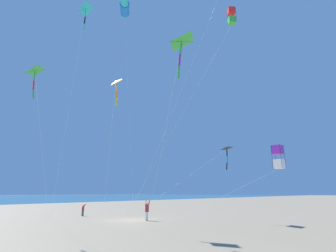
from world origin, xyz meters
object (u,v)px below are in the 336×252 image
person_child_green_jacket (83,210)px  kite_delta_small_distant (85,9)px  person_adult_flyer (147,209)px  kite_delta_long_streamer_left (226,149)px  kite_box_red_high_left (231,16)px  kite_delta_rainbow_low_near (181,42)px  kite_delta_orange_high_right (115,83)px  kite_delta_teal_far_right (35,71)px  kite_box_black_fish_shape (278,157)px

person_child_green_jacket → kite_delta_small_distant: kite_delta_small_distant is taller
person_adult_flyer → kite_delta_long_streamer_left: kite_delta_long_streamer_left is taller
kite_box_red_high_left → kite_delta_rainbow_low_near: (1.55, 5.73, -4.85)m
person_child_green_jacket → kite_delta_orange_high_right: 15.86m
kite_delta_small_distant → kite_delta_teal_far_right: 9.37m
kite_delta_orange_high_right → kite_box_black_fish_shape: size_ratio=1.10×
kite_delta_long_streamer_left → kite_delta_rainbow_low_near: size_ratio=0.73×
person_adult_flyer → kite_delta_orange_high_right: size_ratio=0.16×
person_child_green_jacket → kite_delta_teal_far_right: 16.70m
kite_delta_orange_high_right → kite_delta_small_distant: bearing=17.6°
person_adult_flyer → kite_delta_small_distant: 19.76m
kite_delta_orange_high_right → kite_delta_long_streamer_left: (-4.47, -10.01, -4.53)m
kite_delta_teal_far_right → kite_box_black_fish_shape: size_ratio=1.14×
kite_delta_rainbow_low_near → kite_box_black_fish_shape: bearing=-118.4°
kite_delta_orange_high_right → kite_box_red_high_left: size_ratio=0.61×
kite_delta_teal_far_right → kite_delta_small_distant: bearing=-74.3°
person_child_green_jacket → kite_delta_orange_high_right: kite_delta_orange_high_right is taller
kite_delta_long_streamer_left → kite_box_black_fish_shape: bearing=165.1°
person_child_green_jacket → kite_delta_small_distant: size_ratio=0.06×
kite_delta_long_streamer_left → kite_box_red_high_left: size_ratio=0.53×
kite_delta_orange_high_right → kite_delta_small_distant: size_ratio=0.58×
kite_delta_orange_high_right → kite_delta_long_streamer_left: kite_delta_orange_high_right is taller
kite_delta_teal_far_right → kite_box_black_fish_shape: bearing=-130.8°
kite_delta_teal_far_right → kite_delta_long_streamer_left: size_ratio=1.19×
kite_delta_small_distant → kite_delta_teal_far_right: size_ratio=1.65×
kite_delta_small_distant → kite_box_black_fish_shape: bearing=-143.2°
person_adult_flyer → kite_delta_teal_far_right: 15.08m
kite_delta_long_streamer_left → kite_box_black_fish_shape: 5.35m
kite_box_black_fish_shape → kite_delta_rainbow_low_near: (3.89, 7.20, 8.14)m
kite_delta_teal_far_right → kite_box_red_high_left: size_ratio=0.63×
kite_delta_long_streamer_left → kite_box_red_high_left: (-2.65, 2.80, 11.62)m
kite_delta_rainbow_low_near → person_adult_flyer: bearing=-31.1°
kite_delta_teal_far_right → kite_delta_rainbow_low_near: bearing=-140.4°
kite_delta_small_distant → kite_delta_teal_far_right: kite_delta_small_distant is taller
person_child_green_jacket → kite_delta_rainbow_low_near: 21.05m
kite_box_black_fish_shape → kite_delta_rainbow_low_near: 11.54m
kite_delta_orange_high_right → kite_delta_teal_far_right: bearing=64.1°
person_child_green_jacket → kite_delta_orange_high_right: (-10.89, 4.98, 10.40)m
person_child_green_jacket → person_adult_flyer: bearing=-172.8°
kite_delta_orange_high_right → person_child_green_jacket: bearing=-24.6°
kite_delta_teal_far_right → kite_box_black_fish_shape: kite_delta_teal_far_right is taller
kite_delta_orange_high_right → kite_delta_long_streamer_left: 11.86m
person_adult_flyer → kite_delta_rainbow_low_near: (-7.65, 4.62, 12.35)m
person_child_green_jacket → kite_delta_long_streamer_left: kite_delta_long_streamer_left is taller
kite_delta_small_distant → kite_box_black_fish_shape: 21.65m
kite_delta_teal_far_right → kite_delta_long_streamer_left: bearing=-114.7°
kite_delta_teal_far_right → kite_delta_long_streamer_left: (-7.01, -15.24, -4.37)m
kite_box_black_fish_shape → kite_delta_rainbow_low_near: size_ratio=0.76×
kite_box_red_high_left → person_adult_flyer: bearing=6.9°
person_adult_flyer → kite_delta_rainbow_low_near: size_ratio=0.13×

